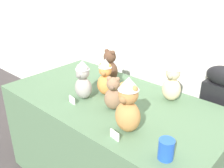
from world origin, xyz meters
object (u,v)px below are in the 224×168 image
teddy_bear_ash (83,80)px  teddy_bear_mocha (113,94)px  teddy_bear_caramel (128,106)px  teddy_bear_sand (172,81)px  teddy_bear_ginger (105,78)px  display_table (112,143)px  instrument_case (215,128)px  teddy_bear_cocoa (110,67)px  party_cup_blue (166,149)px

teddy_bear_ash → teddy_bear_mocha: 0.27m
teddy_bear_caramel → teddy_bear_sand: bearing=88.0°
teddy_bear_caramel → teddy_bear_ash: (-0.50, 0.11, -0.02)m
teddy_bear_sand → teddy_bear_ginger: teddy_bear_sand is taller
teddy_bear_ash → teddy_bear_ginger: bearing=55.4°
display_table → instrument_case: 0.82m
teddy_bear_ginger → teddy_bear_cocoa: (-0.15, 0.21, -0.01)m
teddy_bear_caramel → teddy_bear_ginger: bearing=145.3°
party_cup_blue → teddy_bear_sand: bearing=118.1°
instrument_case → party_cup_blue: 0.92m
teddy_bear_sand → instrument_case: bearing=42.2°
instrument_case → teddy_bear_cocoa: teddy_bear_cocoa is taller
teddy_bear_cocoa → teddy_bear_ash: bearing=-80.7°
teddy_bear_ginger → party_cup_blue: 0.79m
display_table → party_cup_blue: (0.63, -0.29, 0.45)m
teddy_bear_caramel → teddy_bear_ash: 0.51m
instrument_case → teddy_bear_ginger: teddy_bear_ginger is taller
teddy_bear_sand → teddy_bear_ash: size_ratio=1.03×
teddy_bear_caramel → party_cup_blue: bearing=-14.8°
display_table → teddy_bear_caramel: 0.69m
teddy_bear_ginger → teddy_bear_caramel: bearing=-53.6°
teddy_bear_cocoa → party_cup_blue: size_ratio=2.49×
teddy_bear_caramel → teddy_bear_ash: size_ratio=1.17×
teddy_bear_cocoa → teddy_bear_ginger: bearing=-56.6°
teddy_bear_cocoa → party_cup_blue: teddy_bear_cocoa is taller
teddy_bear_mocha → teddy_bear_ash: bearing=157.6°
teddy_bear_caramel → teddy_bear_sand: 0.51m
display_table → teddy_bear_cocoa: teddy_bear_cocoa is taller
teddy_bear_caramel → teddy_bear_sand: (-0.01, 0.51, -0.02)m
teddy_bear_caramel → party_cup_blue: teddy_bear_caramel is taller
display_table → party_cup_blue: size_ratio=15.04×
instrument_case → teddy_bear_mocha: instrument_case is taller
instrument_case → teddy_bear_ginger: 0.95m
teddy_bear_caramel → teddy_bear_ginger: size_ratio=1.22×
display_table → teddy_bear_ginger: (-0.09, 0.03, 0.53)m
teddy_bear_ginger → teddy_bear_ash: (-0.08, -0.15, 0.01)m
teddy_bear_ginger → instrument_case: bearing=16.8°
teddy_bear_ginger → teddy_bear_mocha: 0.23m
teddy_bear_mocha → teddy_bear_cocoa: teddy_bear_cocoa is taller
teddy_bear_cocoa → teddy_bear_mocha: bearing=-46.5°
teddy_bear_caramel → teddy_bear_ginger: (-0.42, 0.26, -0.03)m
display_table → teddy_bear_ginger: size_ratio=5.91×
party_cup_blue → teddy_bear_mocha: bearing=159.7°
teddy_bear_caramel → teddy_bear_cocoa: bearing=137.4°
teddy_bear_ginger → teddy_bear_ash: size_ratio=0.96×
teddy_bear_ash → teddy_bear_mocha: (0.27, 0.03, -0.03)m
teddy_bear_ginger → teddy_bear_cocoa: 0.25m
display_table → teddy_bear_mocha: (0.10, -0.10, 0.51)m
teddy_bear_sand → party_cup_blue: size_ratio=2.73×
teddy_bear_sand → party_cup_blue: teddy_bear_sand is taller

